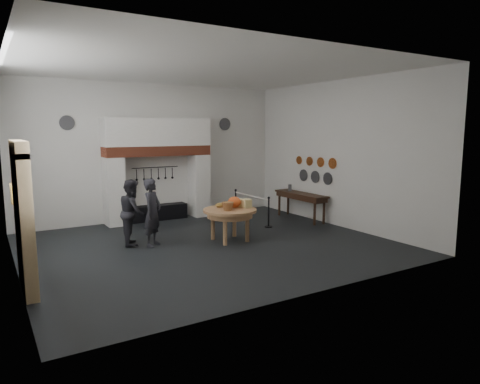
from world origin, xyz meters
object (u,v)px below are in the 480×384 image
barrier_post_near (269,213)px  barrier_post_far (236,203)px  work_table (230,210)px  side_table (301,194)px  visitor_far (133,212)px  visitor_near (153,212)px  iron_range (159,212)px

barrier_post_near → barrier_post_far: size_ratio=1.00×
work_table → side_table: side_table is taller
work_table → visitor_far: visitor_far is taller
work_table → visitor_near: 2.05m
iron_range → work_table: bearing=-79.5°
side_table → work_table: bearing=-160.8°
iron_range → work_table: size_ratio=1.31×
barrier_post_near → barrier_post_far: same height
work_table → side_table: bearing=19.2°
barrier_post_near → iron_range: bearing=131.6°
iron_range → visitor_far: bearing=-122.7°
visitor_far → side_table: visitor_far is taller
side_table → barrier_post_near: 1.69m
visitor_near → work_table: bearing=-61.0°
iron_range → visitor_far: size_ratio=1.10×
side_table → visitor_near: bearing=-173.8°
visitor_far → barrier_post_far: bearing=-51.2°
iron_range → visitor_near: 3.35m
visitor_near → barrier_post_near: (3.80, 0.19, -0.43)m
visitor_near → iron_range: bearing=23.3°
visitor_far → work_table: bearing=-97.5°
visitor_far → barrier_post_near: size_ratio=1.92×
visitor_near → barrier_post_far: 4.41m
visitor_far → side_table: (5.78, 0.19, 0.01)m
barrier_post_near → side_table: bearing=13.9°
iron_range → visitor_far: 3.18m
work_table → visitor_far: 2.56m
visitor_near → barrier_post_far: size_ratio=1.95×
visitor_near → barrier_post_far: visitor_near is taller
iron_range → work_table: work_table is taller
side_table → barrier_post_near: same height
visitor_far → side_table: size_ratio=0.78×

